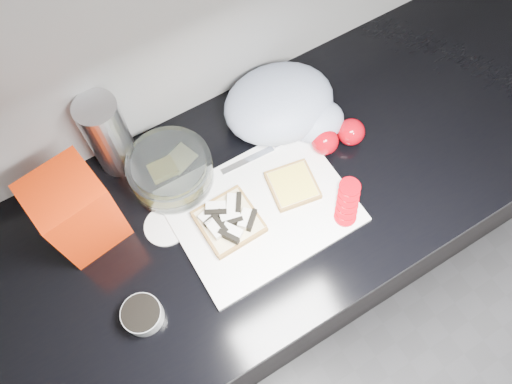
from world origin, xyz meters
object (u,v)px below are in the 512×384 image
steel_canister (109,136)px  cutting_board (263,210)px  glass_bowl (171,171)px  bread_bag (77,211)px

steel_canister → cutting_board: bearing=-52.6°
glass_bowl → steel_canister: (-0.09, 0.11, 0.07)m
cutting_board → bread_bag: size_ratio=1.82×
glass_bowl → cutting_board: bearing=-52.7°
cutting_board → steel_canister: size_ratio=1.78×
cutting_board → steel_canister: bearing=127.4°
cutting_board → glass_bowl: glass_bowl is taller
glass_bowl → steel_canister: size_ratio=0.87×
cutting_board → bread_bag: bread_bag is taller
bread_bag → steel_canister: steel_canister is taller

